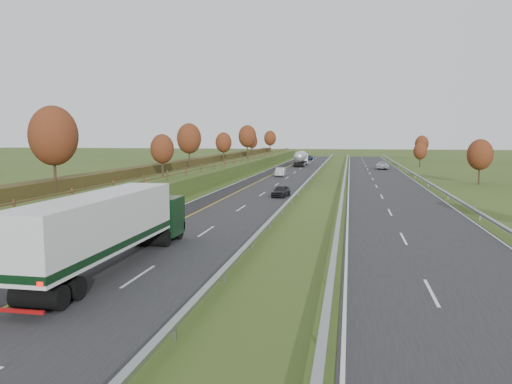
% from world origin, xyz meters
% --- Properties ---
extents(ground, '(400.00, 400.00, 0.00)m').
position_xyz_m(ground, '(8.00, 55.00, 0.00)').
color(ground, '#34491A').
rests_on(ground, ground).
extents(near_carriageway, '(10.50, 200.00, 0.04)m').
position_xyz_m(near_carriageway, '(0.00, 60.00, 0.02)').
color(near_carriageway, black).
rests_on(near_carriageway, ground).
extents(far_carriageway, '(10.50, 200.00, 0.04)m').
position_xyz_m(far_carriageway, '(16.50, 60.00, 0.02)').
color(far_carriageway, black).
rests_on(far_carriageway, ground).
extents(hard_shoulder, '(3.00, 200.00, 0.04)m').
position_xyz_m(hard_shoulder, '(-3.75, 60.00, 0.02)').
color(hard_shoulder, black).
rests_on(hard_shoulder, ground).
extents(lane_markings, '(26.75, 200.00, 0.01)m').
position_xyz_m(lane_markings, '(6.40, 59.88, 0.05)').
color(lane_markings, silver).
rests_on(lane_markings, near_carriageway).
extents(embankment_left, '(12.00, 200.00, 2.00)m').
position_xyz_m(embankment_left, '(-13.00, 60.00, 1.00)').
color(embankment_left, '#34491A').
rests_on(embankment_left, ground).
extents(hedge_left, '(2.20, 180.00, 1.10)m').
position_xyz_m(hedge_left, '(-15.00, 60.00, 2.55)').
color(hedge_left, '#393717').
rests_on(hedge_left, embankment_left).
extents(fence_left, '(0.12, 189.06, 1.20)m').
position_xyz_m(fence_left, '(-8.50, 59.59, 2.73)').
color(fence_left, '#422B19').
rests_on(fence_left, embankment_left).
extents(median_barrier_near, '(0.32, 200.00, 0.71)m').
position_xyz_m(median_barrier_near, '(5.70, 60.00, 0.61)').
color(median_barrier_near, gray).
rests_on(median_barrier_near, ground).
extents(median_barrier_far, '(0.32, 200.00, 0.71)m').
position_xyz_m(median_barrier_far, '(10.80, 60.00, 0.61)').
color(median_barrier_far, gray).
rests_on(median_barrier_far, ground).
extents(outer_barrier_far, '(0.32, 200.00, 0.71)m').
position_xyz_m(outer_barrier_far, '(22.30, 60.00, 0.62)').
color(outer_barrier_far, gray).
rests_on(outer_barrier_far, ground).
extents(trees_left, '(6.64, 164.30, 7.66)m').
position_xyz_m(trees_left, '(-12.64, 56.63, 6.37)').
color(trees_left, '#2D2116').
rests_on(trees_left, embankment_left).
extents(trees_far, '(8.45, 118.60, 7.12)m').
position_xyz_m(trees_far, '(29.80, 89.21, 4.25)').
color(trees_far, '#2D2116').
rests_on(trees_far, ground).
extents(box_lorry, '(2.58, 16.28, 4.06)m').
position_xyz_m(box_lorry, '(-0.74, 12.05, 2.33)').
color(box_lorry, black).
rests_on(box_lorry, near_carriageway).
extents(road_tanker, '(2.40, 11.22, 3.46)m').
position_xyz_m(road_tanker, '(0.37, 104.01, 1.86)').
color(road_tanker, silver).
rests_on(road_tanker, near_carriageway).
extents(car_dark_near, '(2.04, 4.06, 1.33)m').
position_xyz_m(car_dark_near, '(3.79, 44.85, 0.70)').
color(car_dark_near, black).
rests_on(car_dark_near, near_carriageway).
extents(car_silver_mid, '(1.76, 4.57, 1.49)m').
position_xyz_m(car_silver_mid, '(-0.23, 73.52, 0.78)').
color(car_silver_mid, '#A8A7AC').
rests_on(car_silver_mid, near_carriageway).
extents(car_small_far, '(2.38, 4.70, 1.31)m').
position_xyz_m(car_small_far, '(-0.19, 132.60, 0.69)').
color(car_small_far, '#121F3A').
rests_on(car_small_far, near_carriageway).
extents(car_oncoming, '(3.06, 5.84, 1.57)m').
position_xyz_m(car_oncoming, '(18.32, 95.84, 0.82)').
color(car_oncoming, silver).
rests_on(car_oncoming, far_carriageway).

